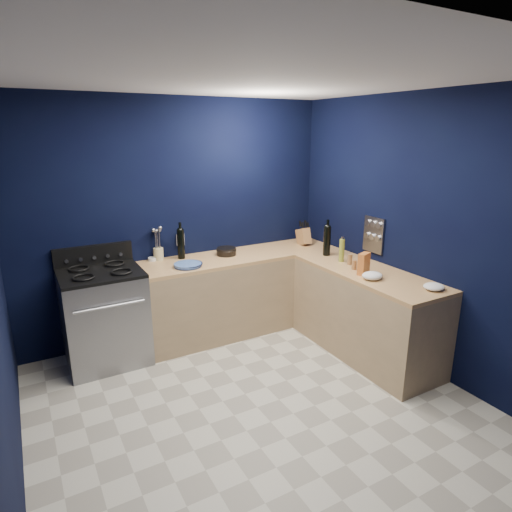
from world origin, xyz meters
TOP-DOWN VIEW (x-y plane):
  - floor at (0.00, 0.00)m, footprint 3.50×3.50m
  - ceiling at (0.00, 0.00)m, footprint 3.50×3.50m
  - wall_back at (0.00, 1.76)m, footprint 3.50×0.02m
  - wall_right at (1.76, 0.00)m, footprint 0.02×3.50m
  - wall_front at (0.00, -1.76)m, footprint 3.50×0.02m
  - cab_back at (0.60, 1.44)m, footprint 2.30×0.63m
  - top_back at (0.60, 1.44)m, footprint 2.30×0.63m
  - cab_right at (1.44, 0.29)m, footprint 0.63×1.67m
  - top_right at (1.44, 0.29)m, footprint 0.63×1.67m
  - gas_range at (-0.93, 1.42)m, footprint 0.76×0.66m
  - oven_door at (-0.93, 1.10)m, footprint 0.59×0.02m
  - cooktop at (-0.93, 1.42)m, footprint 0.76×0.66m
  - backguard at (-0.93, 1.72)m, footprint 0.76×0.06m
  - spice_panel at (1.74, 0.55)m, footprint 0.02×0.28m
  - wall_outlet at (0.00, 1.74)m, footprint 0.09×0.02m
  - plate_stack at (-0.09, 1.30)m, footprint 0.33×0.33m
  - ramekin at (-0.34, 1.69)m, footprint 0.12×0.12m
  - utensil_crock at (-0.27, 1.68)m, footprint 0.13×0.13m
  - wine_bottle_back at (-0.04, 1.62)m, footprint 0.08×0.08m
  - lemon_basket at (0.45, 1.50)m, footprint 0.26×0.26m
  - knife_block at (1.48, 1.46)m, footprint 0.12×0.23m
  - wine_bottle_right at (1.43, 0.94)m, footprint 0.08×0.08m
  - oil_bottle at (1.41, 0.67)m, footprint 0.07×0.07m
  - spice_jar_near at (1.42, 0.54)m, footprint 0.06×0.06m
  - spice_jar_far at (1.35, 0.40)m, footprint 0.05×0.05m
  - crouton_bag at (1.32, 0.24)m, footprint 0.16×0.12m
  - towel_front at (1.29, 0.08)m, footprint 0.21×0.18m
  - towel_end at (1.56, -0.39)m, footprint 0.22×0.21m

SIDE VIEW (x-z plane):
  - floor at x=0.00m, z-range -0.02..0.00m
  - cab_back at x=0.60m, z-range 0.00..0.86m
  - cab_right at x=1.44m, z-range 0.00..0.86m
  - oven_door at x=-0.93m, z-range 0.24..0.66m
  - gas_range at x=-0.93m, z-range 0.00..0.92m
  - top_back at x=0.60m, z-range 0.86..0.90m
  - top_right at x=1.44m, z-range 0.86..0.90m
  - plate_stack at x=-0.09m, z-range 0.90..0.94m
  - ramekin at x=-0.34m, z-range 0.90..0.94m
  - towel_end at x=1.56m, z-range 0.90..0.96m
  - cooktop at x=-0.93m, z-range 0.92..0.95m
  - towel_front at x=1.29m, z-range 0.90..0.97m
  - lemon_basket at x=0.45m, z-range 0.90..0.98m
  - spice_jar_far at x=1.35m, z-range 0.90..1.00m
  - spice_jar_near at x=1.42m, z-range 0.90..1.01m
  - utensil_crock at x=-0.27m, z-range 0.90..1.03m
  - knife_block at x=1.48m, z-range 0.88..1.12m
  - crouton_bag at x=1.32m, z-range 0.90..1.11m
  - oil_bottle at x=1.41m, z-range 0.90..1.15m
  - backguard at x=-0.93m, z-range 0.94..1.14m
  - wine_bottle_back at x=-0.04m, z-range 0.90..1.22m
  - wine_bottle_right at x=1.43m, z-range 0.90..1.23m
  - wall_outlet at x=0.00m, z-range 1.02..1.15m
  - spice_panel at x=1.74m, z-range 0.99..1.37m
  - wall_back at x=0.00m, z-range 0.00..2.60m
  - wall_right at x=1.76m, z-range 0.00..2.60m
  - wall_front at x=0.00m, z-range 0.00..2.60m
  - ceiling at x=0.00m, z-range 2.60..2.62m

